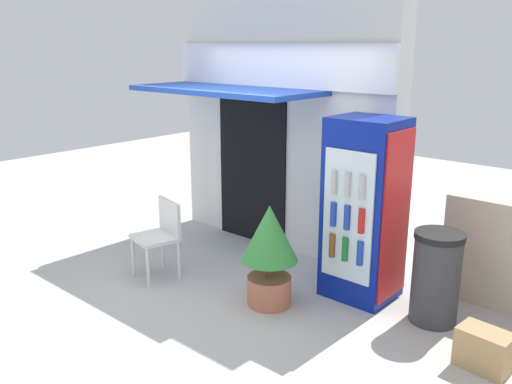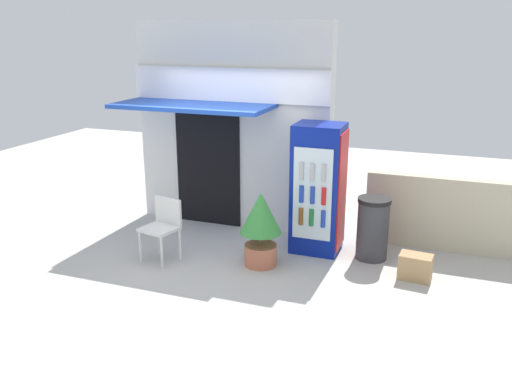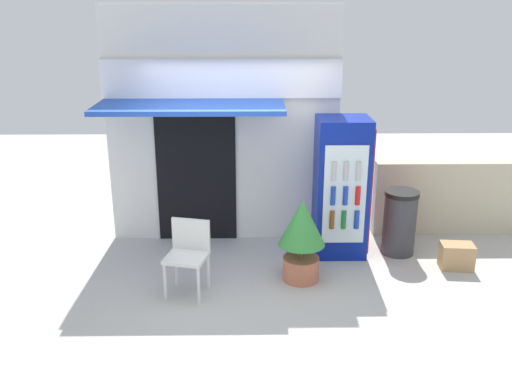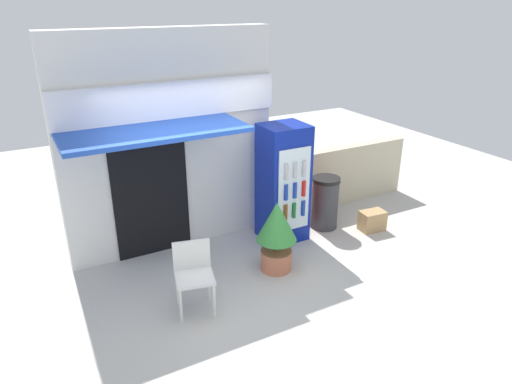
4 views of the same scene
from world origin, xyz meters
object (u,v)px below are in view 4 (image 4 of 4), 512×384
Objects in this scene: plastic_chair at (193,270)px; potted_plant_near_shop at (277,231)px; cardboard_box at (372,221)px; trash_bin at (325,202)px; drink_cooler at (284,183)px.

potted_plant_near_shop reaches higher than plastic_chair.
plastic_chair is at bearing -168.51° from potted_plant_near_shop.
potted_plant_near_shop is 2.53× the size of cardboard_box.
plastic_chair is 2.13× the size of cardboard_box.
plastic_chair reaches higher than cardboard_box.
trash_bin is 2.16× the size of cardboard_box.
trash_bin is at bearing 28.50° from potted_plant_near_shop.
drink_cooler is 1.79× the size of potted_plant_near_shop.
cardboard_box is (2.00, 0.27, -0.43)m from potted_plant_near_shop.
plastic_chair is at bearing -170.73° from cardboard_box.
plastic_chair is at bearing -151.29° from drink_cooler.
drink_cooler is 0.93m from trash_bin.
drink_cooler is at bearing 160.55° from cardboard_box.
plastic_chair is 0.98× the size of trash_bin.
cardboard_box is (0.63, -0.47, -0.28)m from trash_bin.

